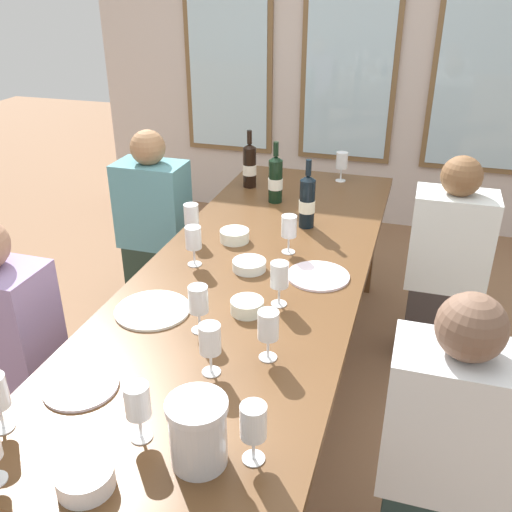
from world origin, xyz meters
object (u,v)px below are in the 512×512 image
(wine_glass_6, at_px, (342,162))
(wine_glass_4, at_px, (198,302))
(seated_person_2, at_px, (9,360))
(seated_person_1, at_px, (446,270))
(wine_glass_10, at_px, (210,340))
(wine_glass_2, at_px, (289,228))
(wine_glass_11, at_px, (268,327))
(white_plate_2, at_px, (81,386))
(tasting_bowl_2, at_px, (85,479))
(wine_bottle_1, at_px, (307,201))
(wine_glass_0, at_px, (191,216))
(white_plate_0, at_px, (318,276))
(tasting_bowl_1, at_px, (235,236))
(white_plate_1, at_px, (153,310))
(wine_bottle_2, at_px, (275,179))
(seated_person_0, at_px, (155,231))
(metal_pitcher, at_px, (198,432))
(wine_bottle_0, at_px, (250,165))
(wine_glass_9, at_px, (253,423))
(tasting_bowl_3, at_px, (247,306))
(wine_glass_5, at_px, (193,239))
(wine_glass_3, at_px, (279,277))
(dining_table, at_px, (256,280))
(tasting_bowl_0, at_px, (249,265))
(wine_glass_1, at_px, (138,403))

(wine_glass_6, bearing_deg, wine_glass_4, -97.04)
(seated_person_2, bearing_deg, seated_person_1, 38.05)
(wine_glass_10, height_order, seated_person_2, seated_person_2)
(wine_glass_2, height_order, wine_glass_11, same)
(white_plate_2, distance_m, tasting_bowl_2, 0.38)
(wine_bottle_1, distance_m, wine_glass_0, 0.56)
(white_plate_0, xyz_separation_m, wine_glass_11, (-0.05, -0.58, 0.11))
(wine_glass_4, bearing_deg, wine_glass_2, 78.00)
(wine_bottle_1, xyz_separation_m, wine_glass_11, (0.11, -1.07, -0.01))
(white_plate_2, relative_size, tasting_bowl_1, 1.67)
(white_plate_1, xyz_separation_m, wine_glass_2, (0.36, 0.62, 0.11))
(wine_bottle_2, relative_size, seated_person_0, 0.30)
(metal_pitcher, height_order, wine_glass_0, metal_pitcher)
(white_plate_1, distance_m, wine_bottle_0, 1.39)
(white_plate_0, relative_size, seated_person_0, 0.23)
(wine_glass_11, height_order, seated_person_2, seated_person_2)
(wine_glass_4, relative_size, wine_glass_6, 1.00)
(wine_bottle_0, relative_size, wine_glass_9, 1.89)
(white_plate_0, xyz_separation_m, seated_person_0, (-1.07, 0.65, -0.22))
(white_plate_1, bearing_deg, tasting_bowl_3, 15.61)
(wine_glass_10, bearing_deg, seated_person_0, 122.78)
(wine_bottle_1, xyz_separation_m, seated_person_2, (-0.91, -1.10, -0.34))
(wine_bottle_0, bearing_deg, wine_glass_5, -86.01)
(seated_person_0, bearing_deg, wine_glass_9, -56.30)
(tasting_bowl_2, bearing_deg, wine_glass_3, 76.43)
(white_plate_0, relative_size, metal_pitcher, 1.35)
(dining_table, bearing_deg, wine_glass_5, -166.55)
(wine_bottle_2, height_order, tasting_bowl_0, wine_bottle_2)
(dining_table, xyz_separation_m, wine_glass_5, (-0.26, -0.06, 0.19))
(wine_glass_0, bearing_deg, wine_glass_11, -52.81)
(white_plate_2, relative_size, wine_bottle_2, 0.68)
(wine_glass_10, relative_size, seated_person_0, 0.16)
(wine_glass_4, xyz_separation_m, seated_person_0, (-0.75, 1.15, -0.33))
(wine_bottle_0, relative_size, wine_bottle_1, 0.98)
(wine_glass_10, bearing_deg, tasting_bowl_1, 104.53)
(wine_bottle_2, relative_size, wine_glass_3, 1.89)
(metal_pitcher, height_order, wine_bottle_2, wine_bottle_2)
(wine_glass_2, xyz_separation_m, wine_glass_10, (-0.02, -0.89, 0.00))
(tasting_bowl_3, xyz_separation_m, wine_glass_4, (-0.12, -0.16, 0.09))
(wine_glass_2, bearing_deg, dining_table, -119.85)
(tasting_bowl_3, distance_m, wine_glass_5, 0.45)
(white_plate_1, height_order, wine_glass_3, wine_glass_3)
(white_plate_2, xyz_separation_m, tasting_bowl_1, (0.11, 1.11, 0.02))
(tasting_bowl_0, distance_m, tasting_bowl_1, 0.29)
(wine_glass_2, xyz_separation_m, seated_person_0, (-0.89, 0.46, -0.33))
(tasting_bowl_1, height_order, tasting_bowl_3, tasting_bowl_1)
(white_plate_1, distance_m, seated_person_0, 1.23)
(tasting_bowl_1, bearing_deg, wine_glass_1, -82.62)
(wine_glass_3, relative_size, wine_glass_6, 1.00)
(tasting_bowl_2, relative_size, wine_glass_3, 0.80)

